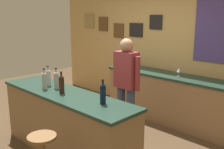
# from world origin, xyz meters

# --- Properties ---
(ground_plane) EXTENTS (10.00, 10.00, 0.00)m
(ground_plane) POSITION_xyz_m (0.00, 0.00, 0.00)
(ground_plane) COLOR #4C3823
(back_wall) EXTENTS (6.00, 0.09, 2.80)m
(back_wall) POSITION_xyz_m (0.02, 2.03, 1.42)
(back_wall) COLOR tan
(back_wall) RESTS_ON ground_plane
(bar_counter) EXTENTS (2.39, 0.60, 0.92)m
(bar_counter) POSITION_xyz_m (0.00, -0.40, 0.46)
(bar_counter) COLOR olive
(bar_counter) RESTS_ON ground_plane
(side_counter) EXTENTS (2.63, 0.56, 0.90)m
(side_counter) POSITION_xyz_m (0.40, 1.65, 0.45)
(side_counter) COLOR olive
(side_counter) RESTS_ON ground_plane
(bartender) EXTENTS (0.52, 0.21, 1.62)m
(bartender) POSITION_xyz_m (0.29, 0.55, 0.94)
(bartender) COLOR #384766
(bartender) RESTS_ON ground_plane
(wine_bottle_a) EXTENTS (0.07, 0.07, 0.31)m
(wine_bottle_a) POSITION_xyz_m (-0.46, -0.35, 1.06)
(wine_bottle_a) COLOR #999E99
(wine_bottle_a) RESTS_ON bar_counter
(wine_bottle_b) EXTENTS (0.07, 0.07, 0.31)m
(wine_bottle_b) POSITION_xyz_m (-0.35, -0.49, 1.06)
(wine_bottle_b) COLOR #999E99
(wine_bottle_b) RESTS_ON bar_counter
(wine_bottle_c) EXTENTS (0.07, 0.07, 0.31)m
(wine_bottle_c) POSITION_xyz_m (-0.25, -0.36, 1.06)
(wine_bottle_c) COLOR #999E99
(wine_bottle_c) RESTS_ON bar_counter
(wine_bottle_d) EXTENTS (0.07, 0.07, 0.31)m
(wine_bottle_d) POSITION_xyz_m (-0.00, -0.44, 1.06)
(wine_bottle_d) COLOR black
(wine_bottle_d) RESTS_ON bar_counter
(wine_bottle_e) EXTENTS (0.07, 0.07, 0.31)m
(wine_bottle_e) POSITION_xyz_m (0.71, -0.35, 1.06)
(wine_bottle_e) COLOR black
(wine_bottle_e) RESTS_ON bar_counter
(wine_glass_a) EXTENTS (0.07, 0.07, 0.16)m
(wine_glass_a) POSITION_xyz_m (0.58, 1.62, 1.01)
(wine_glass_a) COLOR silver
(wine_glass_a) RESTS_ON side_counter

